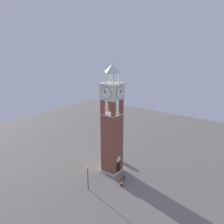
% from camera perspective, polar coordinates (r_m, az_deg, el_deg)
% --- Properties ---
extents(ground, '(80.00, 80.00, 0.00)m').
position_cam_1_polar(ground, '(44.95, 0.00, -13.19)').
color(ground, gray).
extents(clock_tower, '(3.31, 3.31, 18.60)m').
position_cam_1_polar(clock_tower, '(41.73, 0.00, -3.70)').
color(clock_tower, brown).
rests_on(clock_tower, ground).
extents(park_bench, '(1.45, 1.44, 0.95)m').
position_cam_1_polar(park_bench, '(41.18, 2.07, -15.34)').
color(park_bench, brown).
rests_on(park_bench, ground).
extents(lamp_post, '(0.36, 0.36, 3.80)m').
position_cam_1_polar(lamp_post, '(38.92, -5.51, -13.72)').
color(lamp_post, black).
rests_on(lamp_post, ground).
extents(trash_bin, '(0.52, 0.52, 0.80)m').
position_cam_1_polar(trash_bin, '(42.20, 2.68, -14.66)').
color(trash_bin, '#38513D').
rests_on(trash_bin, ground).
extents(shrub_near_entry, '(1.02, 1.02, 0.74)m').
position_cam_1_polar(shrub_near_entry, '(48.58, 1.15, -10.38)').
color(shrub_near_entry, '#234C28').
rests_on(shrub_near_entry, ground).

